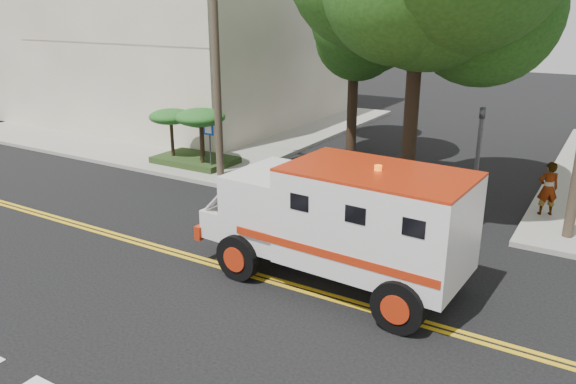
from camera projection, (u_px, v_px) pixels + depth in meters
The scene contains 10 objects.
ground at pixel (253, 275), 13.63m from camera, with size 100.00×100.00×0.00m, color black.
sidewalk_nw at pixel (190, 122), 31.19m from camera, with size 17.00×17.00×0.15m, color gray.
building_left at pixel (176, 25), 31.78m from camera, with size 16.00×14.00×10.00m, color #B4A794.
utility_pole_left at pixel (216, 57), 19.82m from camera, with size 0.28×0.28×9.00m, color #382D23.
tree_left at pixel (360, 18), 22.70m from camera, with size 4.48×4.20×7.70m.
traffic_signal at pixel (478, 157), 15.61m from camera, with size 0.15×0.18×3.60m.
accessibility_sign at pixel (210, 140), 21.25m from camera, with size 0.45×0.10×2.02m.
palm_planter at pixel (192, 127), 22.13m from camera, with size 3.52×2.63×2.36m.
armored_truck at pixel (342, 218), 12.70m from camera, with size 6.50×2.88×2.91m.
pedestrian_a at pixel (548, 188), 16.90m from camera, with size 0.61×0.40×1.66m, color gray.
Camera 1 is at (7.09, -10.07, 6.22)m, focal length 35.00 mm.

